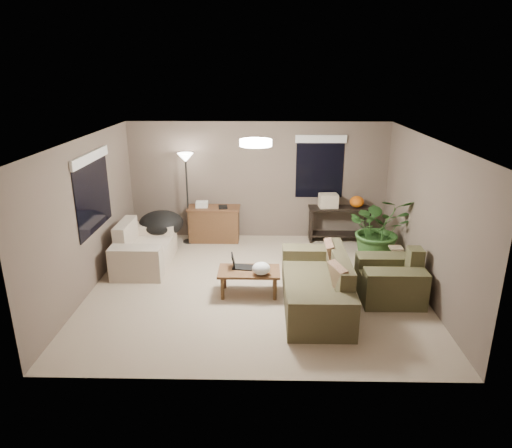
{
  "coord_description": "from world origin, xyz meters",
  "views": [
    {
      "loc": [
        0.15,
        -7.04,
        3.5
      ],
      "look_at": [
        0.0,
        0.2,
        1.05
      ],
      "focal_mm": 32.0,
      "sensor_mm": 36.0,
      "label": 1
    }
  ],
  "objects_px": {
    "coffee_table": "(249,274)",
    "console_table": "(339,221)",
    "main_sofa": "(318,288)",
    "cat_scratching_post": "(395,262)",
    "houseplant": "(379,236)",
    "desk": "(214,224)",
    "floor_lamp": "(186,168)",
    "papasan_chair": "(162,227)",
    "loveseat": "(143,250)",
    "armchair": "(391,280)"
  },
  "relations": [
    {
      "from": "main_sofa",
      "to": "cat_scratching_post",
      "type": "relative_size",
      "value": 4.4
    },
    {
      "from": "papasan_chair",
      "to": "cat_scratching_post",
      "type": "xyz_separation_m",
      "value": [
        4.46,
        -1.09,
        -0.25
      ]
    },
    {
      "from": "loveseat",
      "to": "floor_lamp",
      "type": "relative_size",
      "value": 0.84
    },
    {
      "from": "armchair",
      "to": "console_table",
      "type": "height_order",
      "value": "armchair"
    },
    {
      "from": "console_table",
      "to": "papasan_chair",
      "type": "xyz_separation_m",
      "value": [
        -3.69,
        -0.55,
        0.03
      ]
    },
    {
      "from": "papasan_chair",
      "to": "floor_lamp",
      "type": "height_order",
      "value": "floor_lamp"
    },
    {
      "from": "desk",
      "to": "cat_scratching_post",
      "type": "distance_m",
      "value": 3.79
    },
    {
      "from": "armchair",
      "to": "cat_scratching_post",
      "type": "relative_size",
      "value": 2.0
    },
    {
      "from": "cat_scratching_post",
      "to": "console_table",
      "type": "bearing_deg",
      "value": 115.02
    },
    {
      "from": "main_sofa",
      "to": "floor_lamp",
      "type": "distance_m",
      "value": 3.88
    },
    {
      "from": "console_table",
      "to": "floor_lamp",
      "type": "xyz_separation_m",
      "value": [
        -3.2,
        -0.14,
        1.16
      ]
    },
    {
      "from": "houseplant",
      "to": "coffee_table",
      "type": "bearing_deg",
      "value": -150.09
    },
    {
      "from": "loveseat",
      "to": "console_table",
      "type": "distance_m",
      "value": 4.1
    },
    {
      "from": "coffee_table",
      "to": "console_table",
      "type": "xyz_separation_m",
      "value": [
        1.84,
        2.51,
        0.08
      ]
    },
    {
      "from": "main_sofa",
      "to": "armchair",
      "type": "bearing_deg",
      "value": 12.94
    },
    {
      "from": "loveseat",
      "to": "floor_lamp",
      "type": "xyz_separation_m",
      "value": [
        0.66,
        1.24,
        1.3
      ]
    },
    {
      "from": "armchair",
      "to": "console_table",
      "type": "xyz_separation_m",
      "value": [
        -0.44,
        2.59,
        0.14
      ]
    },
    {
      "from": "desk",
      "to": "cat_scratching_post",
      "type": "relative_size",
      "value": 2.2
    },
    {
      "from": "papasan_chair",
      "to": "loveseat",
      "type": "bearing_deg",
      "value": -101.7
    },
    {
      "from": "main_sofa",
      "to": "console_table",
      "type": "height_order",
      "value": "main_sofa"
    },
    {
      "from": "console_table",
      "to": "houseplant",
      "type": "height_order",
      "value": "houseplant"
    },
    {
      "from": "desk",
      "to": "console_table",
      "type": "bearing_deg",
      "value": 1.01
    },
    {
      "from": "desk",
      "to": "floor_lamp",
      "type": "relative_size",
      "value": 0.58
    },
    {
      "from": "loveseat",
      "to": "cat_scratching_post",
      "type": "height_order",
      "value": "loveseat"
    },
    {
      "from": "loveseat",
      "to": "armchair",
      "type": "relative_size",
      "value": 1.6
    },
    {
      "from": "coffee_table",
      "to": "desk",
      "type": "relative_size",
      "value": 0.91
    },
    {
      "from": "houseplant",
      "to": "cat_scratching_post",
      "type": "height_order",
      "value": "houseplant"
    },
    {
      "from": "papasan_chair",
      "to": "floor_lamp",
      "type": "bearing_deg",
      "value": 39.92
    },
    {
      "from": "armchair",
      "to": "loveseat",
      "type": "bearing_deg",
      "value": 164.39
    },
    {
      "from": "cat_scratching_post",
      "to": "loveseat",
      "type": "bearing_deg",
      "value": 176.77
    },
    {
      "from": "main_sofa",
      "to": "houseplant",
      "type": "xyz_separation_m",
      "value": [
        1.33,
        1.74,
        0.23
      ]
    },
    {
      "from": "papasan_chair",
      "to": "cat_scratching_post",
      "type": "bearing_deg",
      "value": -13.8
    },
    {
      "from": "floor_lamp",
      "to": "cat_scratching_post",
      "type": "distance_m",
      "value": 4.46
    },
    {
      "from": "desk",
      "to": "houseplant",
      "type": "height_order",
      "value": "houseplant"
    },
    {
      "from": "console_table",
      "to": "houseplant",
      "type": "relative_size",
      "value": 0.98
    },
    {
      "from": "floor_lamp",
      "to": "cat_scratching_post",
      "type": "height_order",
      "value": "floor_lamp"
    },
    {
      "from": "loveseat",
      "to": "cat_scratching_post",
      "type": "bearing_deg",
      "value": -3.23
    },
    {
      "from": "coffee_table",
      "to": "cat_scratching_post",
      "type": "height_order",
      "value": "cat_scratching_post"
    },
    {
      "from": "papasan_chair",
      "to": "cat_scratching_post",
      "type": "relative_size",
      "value": 2.17
    },
    {
      "from": "coffee_table",
      "to": "floor_lamp",
      "type": "bearing_deg",
      "value": 119.9
    },
    {
      "from": "floor_lamp",
      "to": "armchair",
      "type": "bearing_deg",
      "value": -33.84
    },
    {
      "from": "armchair",
      "to": "console_table",
      "type": "relative_size",
      "value": 0.77
    },
    {
      "from": "floor_lamp",
      "to": "cat_scratching_post",
      "type": "bearing_deg",
      "value": -20.74
    },
    {
      "from": "armchair",
      "to": "floor_lamp",
      "type": "height_order",
      "value": "floor_lamp"
    },
    {
      "from": "loveseat",
      "to": "desk",
      "type": "height_order",
      "value": "loveseat"
    },
    {
      "from": "coffee_table",
      "to": "papasan_chair",
      "type": "height_order",
      "value": "papasan_chair"
    },
    {
      "from": "coffee_table",
      "to": "floor_lamp",
      "type": "xyz_separation_m",
      "value": [
        -1.36,
        2.37,
        1.24
      ]
    },
    {
      "from": "houseplant",
      "to": "desk",
      "type": "bearing_deg",
      "value": 161.64
    },
    {
      "from": "armchair",
      "to": "console_table",
      "type": "distance_m",
      "value": 2.63
    },
    {
      "from": "main_sofa",
      "to": "coffee_table",
      "type": "relative_size",
      "value": 2.2
    }
  ]
}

